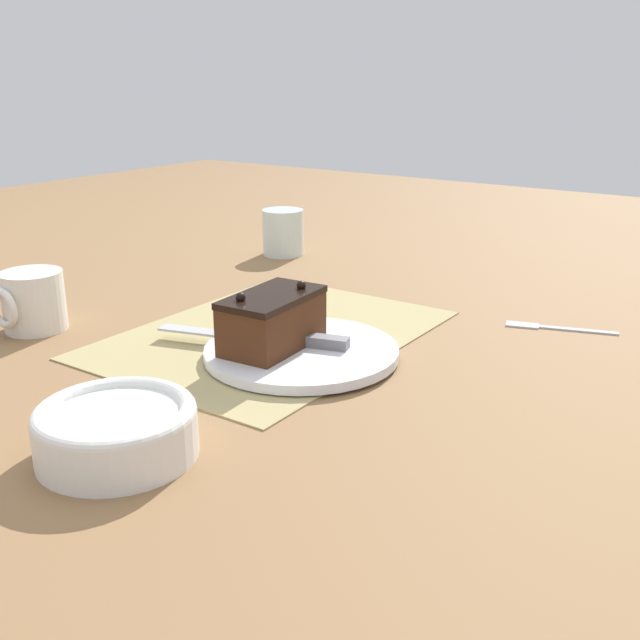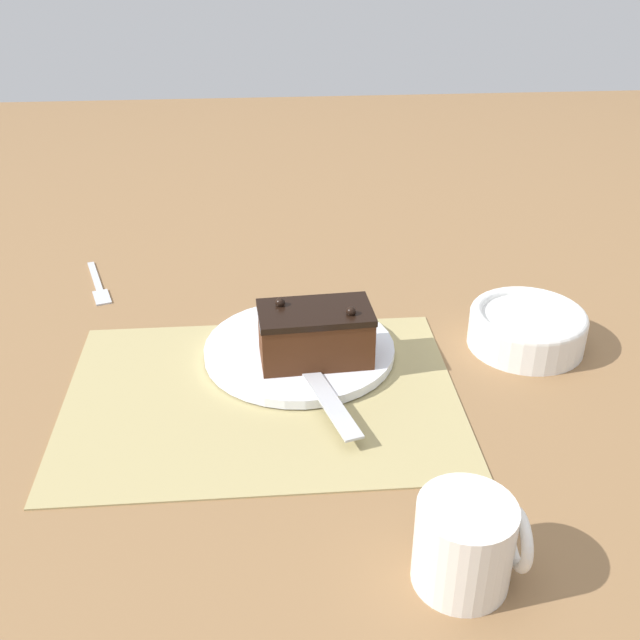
{
  "view_description": "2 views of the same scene",
  "coord_description": "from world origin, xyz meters",
  "px_view_note": "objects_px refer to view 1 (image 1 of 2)",
  "views": [
    {
      "loc": [
        0.75,
        0.6,
        0.34
      ],
      "look_at": [
        0.05,
        0.11,
        0.06
      ],
      "focal_mm": 42.0,
      "sensor_mm": 36.0,
      "label": 1
    },
    {
      "loc": [
        0.01,
        -0.72,
        0.51
      ],
      "look_at": [
        0.08,
        0.08,
        0.05
      ],
      "focal_mm": 42.0,
      "sensor_mm": 36.0,
      "label": 2
    }
  ],
  "objects_px": {
    "small_bowl": "(116,429)",
    "serving_knife": "(283,338)",
    "coffee_mug": "(32,301)",
    "drinking_glass": "(283,232)",
    "dessert_fork": "(551,327)",
    "cake_plate": "(302,352)",
    "chocolate_cake": "(272,320)"
  },
  "relations": [
    {
      "from": "cake_plate",
      "to": "small_bowl",
      "type": "height_order",
      "value": "small_bowl"
    },
    {
      "from": "small_bowl",
      "to": "dessert_fork",
      "type": "height_order",
      "value": "small_bowl"
    },
    {
      "from": "small_bowl",
      "to": "serving_knife",
      "type": "bearing_deg",
      "value": -173.86
    },
    {
      "from": "cake_plate",
      "to": "dessert_fork",
      "type": "distance_m",
      "value": 0.36
    },
    {
      "from": "serving_knife",
      "to": "drinking_glass",
      "type": "xyz_separation_m",
      "value": [
        -0.43,
        -0.33,
        0.02
      ]
    },
    {
      "from": "serving_knife",
      "to": "small_bowl",
      "type": "relative_size",
      "value": 1.7
    },
    {
      "from": "drinking_glass",
      "to": "small_bowl",
      "type": "distance_m",
      "value": 0.81
    },
    {
      "from": "serving_knife",
      "to": "drinking_glass",
      "type": "relative_size",
      "value": 2.89
    },
    {
      "from": "coffee_mug",
      "to": "dessert_fork",
      "type": "relative_size",
      "value": 0.63
    },
    {
      "from": "cake_plate",
      "to": "coffee_mug",
      "type": "xyz_separation_m",
      "value": [
        0.12,
        -0.37,
        0.03
      ]
    },
    {
      "from": "small_bowl",
      "to": "dessert_fork",
      "type": "distance_m",
      "value": 0.63
    },
    {
      "from": "drinking_glass",
      "to": "coffee_mug",
      "type": "distance_m",
      "value": 0.55
    },
    {
      "from": "cake_plate",
      "to": "drinking_glass",
      "type": "relative_size",
      "value": 2.75
    },
    {
      "from": "chocolate_cake",
      "to": "coffee_mug",
      "type": "height_order",
      "value": "chocolate_cake"
    },
    {
      "from": "coffee_mug",
      "to": "drinking_glass",
      "type": "bearing_deg",
      "value": 178.57
    },
    {
      "from": "serving_knife",
      "to": "coffee_mug",
      "type": "xyz_separation_m",
      "value": [
        0.12,
        -0.34,
        0.02
      ]
    },
    {
      "from": "chocolate_cake",
      "to": "coffee_mug",
      "type": "distance_m",
      "value": 0.35
    },
    {
      "from": "drinking_glass",
      "to": "dessert_fork",
      "type": "bearing_deg",
      "value": 76.45
    },
    {
      "from": "cake_plate",
      "to": "chocolate_cake",
      "type": "distance_m",
      "value": 0.05
    },
    {
      "from": "cake_plate",
      "to": "dessert_fork",
      "type": "xyz_separation_m",
      "value": [
        -0.29,
        0.22,
        -0.01
      ]
    },
    {
      "from": "coffee_mug",
      "to": "serving_knife",
      "type": "bearing_deg",
      "value": 109.52
    },
    {
      "from": "serving_knife",
      "to": "chocolate_cake",
      "type": "bearing_deg",
      "value": 157.75
    },
    {
      "from": "cake_plate",
      "to": "dessert_fork",
      "type": "height_order",
      "value": "cake_plate"
    },
    {
      "from": "serving_knife",
      "to": "drinking_glass",
      "type": "height_order",
      "value": "drinking_glass"
    },
    {
      "from": "serving_knife",
      "to": "coffee_mug",
      "type": "height_order",
      "value": "coffee_mug"
    },
    {
      "from": "chocolate_cake",
      "to": "small_bowl",
      "type": "distance_m",
      "value": 0.28
    },
    {
      "from": "chocolate_cake",
      "to": "serving_knife",
      "type": "relative_size",
      "value": 0.56
    },
    {
      "from": "cake_plate",
      "to": "dessert_fork",
      "type": "bearing_deg",
      "value": 143.18
    },
    {
      "from": "drinking_glass",
      "to": "coffee_mug",
      "type": "relative_size",
      "value": 0.94
    },
    {
      "from": "small_bowl",
      "to": "coffee_mug",
      "type": "height_order",
      "value": "coffee_mug"
    },
    {
      "from": "coffee_mug",
      "to": "dessert_fork",
      "type": "distance_m",
      "value": 0.72
    },
    {
      "from": "drinking_glass",
      "to": "coffee_mug",
      "type": "height_order",
      "value": "drinking_glass"
    }
  ]
}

